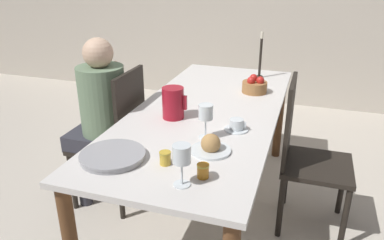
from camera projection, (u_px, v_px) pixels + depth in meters
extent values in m
plane|color=beige|center=(206.00, 210.00, 2.63)|extent=(20.00, 20.00, 0.00)
cube|color=silver|center=(207.00, 111.00, 2.34)|extent=(0.87, 2.06, 0.03)
cylinder|color=brown|center=(196.00, 108.00, 3.44)|extent=(0.07, 0.07, 0.73)
cylinder|color=brown|center=(279.00, 118.00, 3.23)|extent=(0.07, 0.07, 0.73)
cylinder|color=black|center=(73.00, 182.00, 2.57)|extent=(0.04, 0.04, 0.42)
cylinder|color=black|center=(101.00, 157.00, 2.89)|extent=(0.04, 0.04, 0.42)
cylinder|color=black|center=(121.00, 191.00, 2.46)|extent=(0.04, 0.04, 0.42)
cylinder|color=black|center=(144.00, 165.00, 2.79)|extent=(0.04, 0.04, 0.42)
cube|color=black|center=(107.00, 145.00, 2.59)|extent=(0.42, 0.42, 0.03)
cube|color=black|center=(130.00, 111.00, 2.43)|extent=(0.03, 0.39, 0.52)
cylinder|color=black|center=(342.00, 186.00, 2.52)|extent=(0.04, 0.04, 0.42)
cylinder|color=black|center=(345.00, 219.00, 2.19)|extent=(0.04, 0.04, 0.42)
cylinder|color=black|center=(286.00, 177.00, 2.62)|extent=(0.04, 0.04, 0.42)
cylinder|color=black|center=(280.00, 208.00, 2.30)|extent=(0.04, 0.04, 0.42)
cube|color=black|center=(317.00, 166.00, 2.32)|extent=(0.42, 0.42, 0.03)
cube|color=black|center=(289.00, 121.00, 2.27)|extent=(0.03, 0.39, 0.52)
cylinder|color=#33333D|center=(83.00, 176.00, 2.61)|extent=(0.09, 0.09, 0.45)
cylinder|color=#33333D|center=(95.00, 165.00, 2.75)|extent=(0.09, 0.09, 0.45)
cube|color=#33333D|center=(95.00, 138.00, 2.56)|extent=(0.30, 0.34, 0.11)
cylinder|color=slate|center=(103.00, 101.00, 2.42)|extent=(0.30, 0.30, 0.46)
sphere|color=#D6AD8E|center=(98.00, 53.00, 2.30)|extent=(0.19, 0.19, 0.19)
cylinder|color=#D6AD8E|center=(104.00, 74.00, 2.59)|extent=(0.25, 0.06, 0.20)
cylinder|color=#A31423|center=(173.00, 103.00, 2.17)|extent=(0.13, 0.13, 0.18)
cube|color=#A31423|center=(185.00, 103.00, 2.14)|extent=(0.02, 0.02, 0.08)
cone|color=#A31423|center=(165.00, 90.00, 2.15)|extent=(0.04, 0.04, 0.04)
cylinder|color=white|center=(205.00, 137.00, 1.95)|extent=(0.07, 0.07, 0.00)
cylinder|color=white|center=(205.00, 128.00, 1.93)|extent=(0.01, 0.01, 0.10)
cylinder|color=white|center=(206.00, 112.00, 1.90)|extent=(0.08, 0.08, 0.08)
cylinder|color=white|center=(182.00, 184.00, 1.54)|extent=(0.07, 0.07, 0.00)
cylinder|color=white|center=(182.00, 173.00, 1.52)|extent=(0.01, 0.01, 0.10)
cylinder|color=white|center=(182.00, 154.00, 1.48)|extent=(0.08, 0.08, 0.08)
cylinder|color=red|center=(182.00, 158.00, 1.49)|extent=(0.06, 0.06, 0.04)
cylinder|color=silver|center=(236.00, 129.00, 2.04)|extent=(0.13, 0.13, 0.01)
cylinder|color=silver|center=(236.00, 124.00, 2.03)|extent=(0.08, 0.08, 0.06)
cube|color=silver|center=(245.00, 125.00, 2.01)|extent=(0.01, 0.01, 0.03)
cylinder|color=#9E9EA3|center=(113.00, 157.00, 1.74)|extent=(0.30, 0.30, 0.02)
cylinder|color=#9E9EA3|center=(113.00, 154.00, 1.73)|extent=(0.31, 0.31, 0.01)
cylinder|color=silver|center=(211.00, 150.00, 1.81)|extent=(0.20, 0.20, 0.01)
sphere|color=#B4864D|center=(211.00, 143.00, 1.79)|extent=(0.10, 0.10, 0.10)
cylinder|color=#C67A1E|center=(203.00, 171.00, 1.58)|extent=(0.05, 0.05, 0.06)
cylinder|color=gold|center=(203.00, 165.00, 1.57)|extent=(0.05, 0.05, 0.01)
cylinder|color=gold|center=(165.00, 158.00, 1.68)|extent=(0.05, 0.05, 0.06)
cylinder|color=gold|center=(165.00, 153.00, 1.67)|extent=(0.05, 0.05, 0.01)
cylinder|color=#9E6B3D|center=(254.00, 87.00, 2.62)|extent=(0.17, 0.17, 0.08)
sphere|color=red|center=(260.00, 80.00, 2.58)|extent=(0.06, 0.06, 0.06)
sphere|color=red|center=(254.00, 78.00, 2.63)|extent=(0.06, 0.06, 0.06)
sphere|color=red|center=(251.00, 81.00, 2.58)|extent=(0.06, 0.06, 0.06)
cylinder|color=black|center=(259.00, 77.00, 2.96)|extent=(0.06, 0.06, 0.01)
cylinder|color=black|center=(260.00, 58.00, 2.90)|extent=(0.02, 0.02, 0.30)
cylinder|color=beige|center=(262.00, 35.00, 2.84)|extent=(0.02, 0.02, 0.05)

